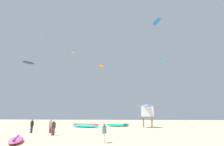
{
  "coord_description": "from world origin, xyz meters",
  "views": [
    {
      "loc": [
        2.63,
        -10.29,
        2.37
      ],
      "look_at": [
        0.0,
        18.8,
        9.39
      ],
      "focal_mm": 27.29,
      "sensor_mm": 36.0,
      "label": 1
    }
  ],
  "objects_px": {
    "lifeguard_tower": "(147,110)",
    "kite_aloft_4": "(101,66)",
    "person_foreground": "(104,131)",
    "kite_aloft_1": "(28,63)",
    "kite_aloft_0": "(48,35)",
    "kite_aloft_2": "(164,61)",
    "person_midground": "(32,125)",
    "kite_aloft_5": "(73,52)",
    "person_right": "(53,126)",
    "kite_grounded_mid": "(16,140)",
    "kite_grounded_far": "(86,126)",
    "kite_grounded_near": "(118,125)",
    "person_left": "(51,125)",
    "kite_aloft_6": "(157,22)"
  },
  "relations": [
    {
      "from": "person_foreground",
      "to": "kite_aloft_1",
      "type": "relative_size",
      "value": 0.63
    },
    {
      "from": "person_left",
      "to": "kite_aloft_2",
      "type": "relative_size",
      "value": 0.71
    },
    {
      "from": "kite_aloft_2",
      "to": "kite_aloft_6",
      "type": "height_order",
      "value": "kite_aloft_6"
    },
    {
      "from": "kite_grounded_far",
      "to": "kite_aloft_4",
      "type": "xyz_separation_m",
      "value": [
        2.58,
        0.5,
        11.21
      ]
    },
    {
      "from": "kite_aloft_0",
      "to": "kite_aloft_4",
      "type": "distance_m",
      "value": 26.68
    },
    {
      "from": "kite_aloft_1",
      "to": "kite_aloft_2",
      "type": "xyz_separation_m",
      "value": [
        26.45,
        1.58,
        0.14
      ]
    },
    {
      "from": "kite_grounded_near",
      "to": "kite_grounded_mid",
      "type": "bearing_deg",
      "value": -111.51
    },
    {
      "from": "lifeguard_tower",
      "to": "kite_aloft_5",
      "type": "height_order",
      "value": "kite_aloft_5"
    },
    {
      "from": "person_midground",
      "to": "kite_aloft_4",
      "type": "bearing_deg",
      "value": -114.26
    },
    {
      "from": "lifeguard_tower",
      "to": "kite_aloft_4",
      "type": "distance_m",
      "value": 11.95
    },
    {
      "from": "kite_grounded_mid",
      "to": "kite_aloft_4",
      "type": "distance_m",
      "value": 20.92
    },
    {
      "from": "lifeguard_tower",
      "to": "kite_aloft_0",
      "type": "xyz_separation_m",
      "value": [
        -26.86,
        13.16,
        22.39
      ]
    },
    {
      "from": "person_foreground",
      "to": "lifeguard_tower",
      "type": "xyz_separation_m",
      "value": [
        5.48,
        16.82,
        2.13
      ]
    },
    {
      "from": "kite_aloft_1",
      "to": "kite_grounded_far",
      "type": "bearing_deg",
      "value": 3.39
    },
    {
      "from": "kite_aloft_2",
      "to": "kite_aloft_5",
      "type": "distance_m",
      "value": 30.73
    },
    {
      "from": "kite_grounded_mid",
      "to": "kite_aloft_1",
      "type": "bearing_deg",
      "value": 121.68
    },
    {
      "from": "person_left",
      "to": "kite_aloft_2",
      "type": "bearing_deg",
      "value": 43.64
    },
    {
      "from": "kite_grounded_far",
      "to": "kite_aloft_0",
      "type": "bearing_deg",
      "value": 138.84
    },
    {
      "from": "person_midground",
      "to": "kite_aloft_6",
      "type": "height_order",
      "value": "kite_aloft_6"
    },
    {
      "from": "person_right",
      "to": "kite_aloft_4",
      "type": "bearing_deg",
      "value": -47.35
    },
    {
      "from": "kite_grounded_mid",
      "to": "kite_aloft_2",
      "type": "distance_m",
      "value": 26.95
    },
    {
      "from": "person_left",
      "to": "kite_aloft_5",
      "type": "relative_size",
      "value": 0.63
    },
    {
      "from": "kite_aloft_1",
      "to": "kite_aloft_6",
      "type": "height_order",
      "value": "kite_aloft_6"
    },
    {
      "from": "person_foreground",
      "to": "kite_aloft_5",
      "type": "relative_size",
      "value": 0.59
    },
    {
      "from": "kite_grounded_far",
      "to": "kite_aloft_4",
      "type": "distance_m",
      "value": 11.51
    },
    {
      "from": "kite_grounded_mid",
      "to": "kite_aloft_4",
      "type": "xyz_separation_m",
      "value": [
        4.54,
        17.02,
        11.29
      ]
    },
    {
      "from": "person_right",
      "to": "kite_aloft_5",
      "type": "xyz_separation_m",
      "value": [
        -8.3,
        29.52,
        20.15
      ]
    },
    {
      "from": "person_left",
      "to": "kite_grounded_far",
      "type": "bearing_deg",
      "value": 88.76
    },
    {
      "from": "kite_aloft_2",
      "to": "lifeguard_tower",
      "type": "bearing_deg",
      "value": -177.09
    },
    {
      "from": "kite_grounded_far",
      "to": "kite_aloft_6",
      "type": "bearing_deg",
      "value": 36.83
    },
    {
      "from": "kite_aloft_4",
      "to": "kite_aloft_6",
      "type": "height_order",
      "value": "kite_aloft_6"
    },
    {
      "from": "person_midground",
      "to": "person_right",
      "type": "bearing_deg",
      "value": 162.64
    },
    {
      "from": "person_midground",
      "to": "kite_aloft_5",
      "type": "bearing_deg",
      "value": -68.41
    },
    {
      "from": "kite_grounded_mid",
      "to": "kite_aloft_0",
      "type": "relative_size",
      "value": 1.79
    },
    {
      "from": "kite_grounded_mid",
      "to": "kite_aloft_1",
      "type": "distance_m",
      "value": 22.08
    },
    {
      "from": "kite_grounded_near",
      "to": "kite_aloft_5",
      "type": "height_order",
      "value": "kite_aloft_5"
    },
    {
      "from": "person_left",
      "to": "kite_grounded_mid",
      "type": "bearing_deg",
      "value": -73.42
    },
    {
      "from": "kite_grounded_mid",
      "to": "kite_aloft_2",
      "type": "height_order",
      "value": "kite_aloft_2"
    },
    {
      "from": "person_foreground",
      "to": "kite_aloft_1",
      "type": "bearing_deg",
      "value": 126.67
    },
    {
      "from": "lifeguard_tower",
      "to": "kite_grounded_mid",
      "type": "bearing_deg",
      "value": -127.01
    },
    {
      "from": "person_right",
      "to": "kite_grounded_near",
      "type": "relative_size",
      "value": 0.36
    },
    {
      "from": "kite_aloft_0",
      "to": "kite_grounded_near",
      "type": "bearing_deg",
      "value": -27.2
    },
    {
      "from": "kite_grounded_mid",
      "to": "kite_aloft_4",
      "type": "bearing_deg",
      "value": 75.07
    },
    {
      "from": "kite_aloft_1",
      "to": "kite_aloft_6",
      "type": "distance_m",
      "value": 33.92
    },
    {
      "from": "person_foreground",
      "to": "kite_grounded_mid",
      "type": "distance_m",
      "value": 7.53
    },
    {
      "from": "kite_aloft_0",
      "to": "kite_aloft_2",
      "type": "xyz_separation_m",
      "value": [
        30.58,
        -12.97,
        -13.17
      ]
    },
    {
      "from": "person_foreground",
      "to": "kite_aloft_5",
      "type": "height_order",
      "value": "kite_aloft_5"
    },
    {
      "from": "kite_grounded_far",
      "to": "kite_aloft_1",
      "type": "height_order",
      "value": "kite_aloft_1"
    },
    {
      "from": "kite_aloft_0",
      "to": "kite_aloft_2",
      "type": "relative_size",
      "value": 0.95
    },
    {
      "from": "kite_aloft_5",
      "to": "kite_aloft_6",
      "type": "height_order",
      "value": "kite_aloft_6"
    }
  ]
}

